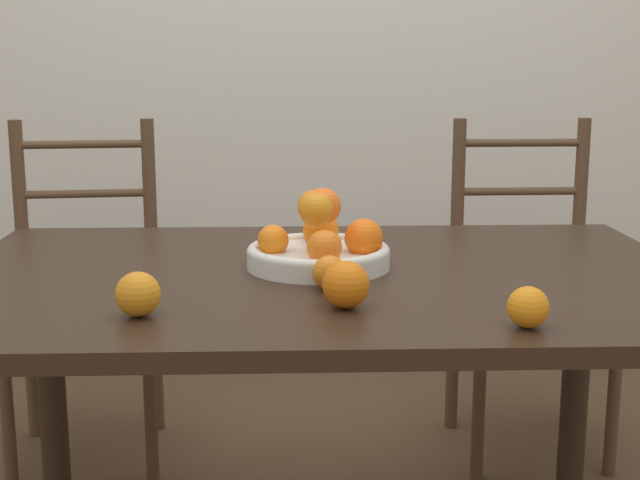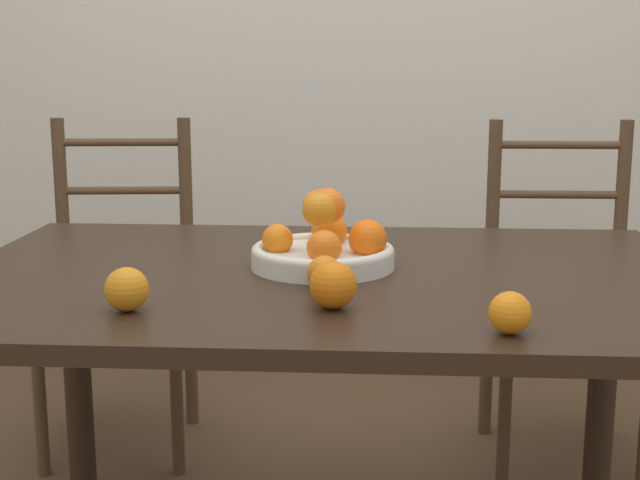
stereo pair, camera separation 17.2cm
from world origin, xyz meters
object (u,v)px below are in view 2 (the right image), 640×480
object	(u,v)px
fruit_bowl	(324,245)
orange_loose_3	(510,313)
orange_loose_1	(333,285)
orange_loose_2	(324,273)
chair_left	(119,294)
chair_right	(562,301)
orange_loose_0	(127,289)

from	to	relation	value
fruit_bowl	orange_loose_3	bearing A→B (deg)	-53.78
orange_loose_1	orange_loose_2	xyz separation A→B (m)	(-0.02, 0.12, -0.01)
chair_left	chair_right	size ratio (longest dim) A/B	1.00
orange_loose_2	chair_right	xyz separation A→B (m)	(0.63, 0.93, -0.30)
fruit_bowl	chair_left	bearing A→B (deg)	131.08
orange_loose_1	chair_left	distance (m)	1.30
fruit_bowl	orange_loose_1	distance (m)	0.30
orange_loose_1	orange_loose_0	bearing A→B (deg)	-173.75
fruit_bowl	chair_right	size ratio (longest dim) A/B	0.30
fruit_bowl	orange_loose_2	xyz separation A→B (m)	(0.01, -0.18, -0.01)
orange_loose_2	chair_left	xyz separation A→B (m)	(-0.67, 0.93, -0.30)
orange_loose_2	fruit_bowl	bearing A→B (deg)	93.39
fruit_bowl	chair_left	world-z (taller)	chair_left
fruit_bowl	chair_left	xyz separation A→B (m)	(-0.66, 0.75, -0.31)
fruit_bowl	chair_right	world-z (taller)	chair_right
orange_loose_2	orange_loose_3	size ratio (longest dim) A/B	0.97
orange_loose_1	orange_loose_3	distance (m)	0.31
fruit_bowl	orange_loose_2	size ratio (longest dim) A/B	4.52
orange_loose_3	orange_loose_1	bearing A→B (deg)	155.93
orange_loose_0	chair_left	distance (m)	1.19
orange_loose_0	orange_loose_3	bearing A→B (deg)	-7.93
chair_left	orange_loose_1	bearing A→B (deg)	-62.43
chair_right	orange_loose_3	bearing A→B (deg)	-106.67
orange_loose_1	chair_left	size ratio (longest dim) A/B	0.08
orange_loose_1	chair_left	xyz separation A→B (m)	(-0.69, 1.06, -0.31)
fruit_bowl	chair_left	size ratio (longest dim) A/B	0.30
orange_loose_0	orange_loose_2	world-z (taller)	orange_loose_0
orange_loose_1	orange_loose_2	bearing A→B (deg)	100.15
orange_loose_1	chair_right	world-z (taller)	chair_right
orange_loose_1	orange_loose_3	bearing A→B (deg)	-24.07
fruit_bowl	orange_loose_2	world-z (taller)	fruit_bowl
orange_loose_0	orange_loose_1	world-z (taller)	orange_loose_1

